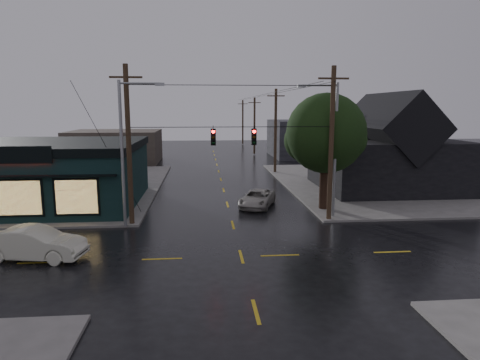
{
  "coord_description": "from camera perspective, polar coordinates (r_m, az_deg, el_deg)",
  "views": [
    {
      "loc": [
        -1.89,
        -20.77,
        7.48
      ],
      "look_at": [
        0.3,
        4.18,
        3.26
      ],
      "focal_mm": 32.0,
      "sensor_mm": 36.0,
      "label": 1
    }
  ],
  "objects": [
    {
      "name": "span_signal_assembly",
      "position": [
        27.4,
        -0.86,
        5.83
      ],
      "size": [
        13.0,
        0.48,
        1.23
      ],
      "color": "black",
      "rests_on": "ground"
    },
    {
      "name": "ground_plane",
      "position": [
        22.16,
        0.17,
        -10.18
      ],
      "size": [
        160.0,
        160.0,
        0.0
      ],
      "primitive_type": "plane",
      "color": "black"
    },
    {
      "name": "utility_pole_nw",
      "position": [
        28.65,
        -14.18,
        -5.88
      ],
      "size": [
        2.0,
        0.32,
        10.15
      ],
      "primitive_type": null,
      "color": "#312216",
      "rests_on": "ground"
    },
    {
      "name": "pizza_shop",
      "position": [
        36.5,
        -26.02,
        0.83
      ],
      "size": [
        16.3,
        12.34,
        4.9
      ],
      "color": "black",
      "rests_on": "ground"
    },
    {
      "name": "streetlight_ne",
      "position": [
        30.29,
        12.26,
        -4.96
      ],
      "size": [
        5.4,
        0.3,
        9.15
      ],
      "primitive_type": null,
      "color": "gray",
      "rests_on": "ground"
    },
    {
      "name": "sedan_cream",
      "position": [
        23.84,
        -25.75,
        -7.64
      ],
      "size": [
        5.21,
        2.56,
        1.64
      ],
      "primitive_type": "imported",
      "rotation": [
        0.0,
        0.0,
        1.4
      ],
      "color": "beige",
      "rests_on": "ground"
    },
    {
      "name": "utility_pole_far_a",
      "position": [
        50.05,
        4.68,
        0.93
      ],
      "size": [
        2.0,
        0.32,
        9.65
      ],
      "primitive_type": null,
      "color": "#312216",
      "rests_on": "ground"
    },
    {
      "name": "bg_building_east",
      "position": [
        68.32,
        10.21,
        5.48
      ],
      "size": [
        14.0,
        12.0,
        5.6
      ],
      "primitive_type": "cube",
      "color": "black",
      "rests_on": "ground"
    },
    {
      "name": "utility_pole_ne",
      "position": [
        29.5,
        11.73,
        -5.34
      ],
      "size": [
        2.0,
        0.32,
        10.15
      ],
      "primitive_type": null,
      "color": "#312216",
      "rests_on": "ground"
    },
    {
      "name": "streetlight_nw",
      "position": [
        28.03,
        -15.01,
        -6.25
      ],
      "size": [
        5.4,
        0.3,
        9.15
      ],
      "primitive_type": null,
      "color": "gray",
      "rests_on": "ground"
    },
    {
      "name": "sidewalk_ne",
      "position": [
        46.86,
        22.89,
        -0.29
      ],
      "size": [
        28.0,
        28.0,
        0.15
      ],
      "primitive_type": "cube",
      "color": "#625F5B",
      "rests_on": "ground"
    },
    {
      "name": "utility_pole_far_c",
      "position": [
        89.48,
        0.37,
        4.77
      ],
      "size": [
        2.0,
        0.32,
        9.15
      ],
      "primitive_type": null,
      "color": "#312216",
      "rests_on": "ground"
    },
    {
      "name": "bg_building_west",
      "position": [
        62.19,
        -16.29,
        4.31
      ],
      "size": [
        12.0,
        10.0,
        4.4
      ],
      "primitive_type": "cube",
      "color": "#3A302A",
      "rests_on": "ground"
    },
    {
      "name": "ne_building",
      "position": [
        41.48,
        19.08,
        4.88
      ],
      "size": [
        12.6,
        11.6,
        8.75
      ],
      "color": "black",
      "rests_on": "ground"
    },
    {
      "name": "suv_silver",
      "position": [
        32.75,
        2.31,
        -2.49
      ],
      "size": [
        3.62,
        5.1,
        1.29
      ],
      "primitive_type": "imported",
      "rotation": [
        0.0,
        0.0,
        -0.35
      ],
      "color": "#A39E97",
      "rests_on": "ground"
    },
    {
      "name": "sidewalk_nw",
      "position": [
        45.22,
        -28.56,
        -1.04
      ],
      "size": [
        28.0,
        28.0,
        0.15
      ],
      "primitive_type": "cube",
      "color": "#625F5B",
      "rests_on": "ground"
    },
    {
      "name": "utility_pole_far_b",
      "position": [
        69.68,
        1.92,
        3.39
      ],
      "size": [
        2.0,
        0.32,
        9.15
      ],
      "primitive_type": null,
      "color": "#312216",
      "rests_on": "ground"
    },
    {
      "name": "corner_tree",
      "position": [
        31.61,
        11.38,
        6.07
      ],
      "size": [
        5.79,
        5.79,
        8.44
      ],
      "color": "black",
      "rests_on": "ground"
    }
  ]
}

